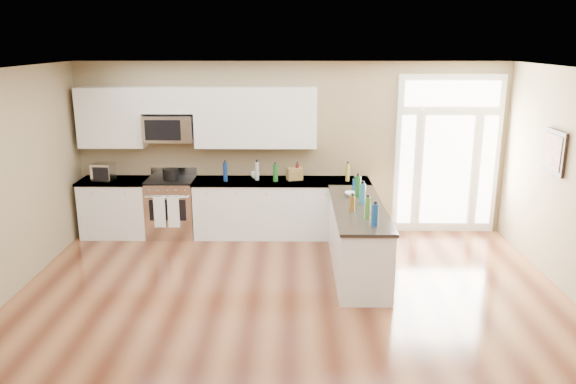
{
  "coord_description": "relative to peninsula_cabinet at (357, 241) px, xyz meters",
  "views": [
    {
      "loc": [
        0.04,
        -5.08,
        3.13
      ],
      "look_at": [
        -0.03,
        2.0,
        1.2
      ],
      "focal_mm": 35.0,
      "sensor_mm": 36.0,
      "label": 1
    }
  ],
  "objects": [
    {
      "name": "room_shell",
      "position": [
        -0.93,
        -2.24,
        1.27
      ],
      "size": [
        8.0,
        8.0,
        8.0
      ],
      "color": "#897957",
      "rests_on": "ground"
    },
    {
      "name": "wall_art_near",
      "position": [
        2.54,
        -0.04,
        1.27
      ],
      "size": [
        0.05,
        0.58,
        0.58
      ],
      "color": "black",
      "rests_on": "room_shell"
    },
    {
      "name": "peninsula_cabinet",
      "position": [
        0.0,
        0.0,
        0.0
      ],
      "size": [
        0.69,
        2.32,
        0.94
      ],
      "color": "white",
      "rests_on": "ground"
    },
    {
      "name": "upper_cabinet_left",
      "position": [
        -3.81,
        1.59,
        1.49
      ],
      "size": [
        1.04,
        0.33,
        0.95
      ],
      "primitive_type": "cube",
      "color": "white",
      "rests_on": "room_shell"
    },
    {
      "name": "ground",
      "position": [
        -0.93,
        -2.24,
        -0.43
      ],
      "size": [
        8.0,
        8.0,
        0.0
      ],
      "primitive_type": "plane",
      "color": "#4C2415"
    },
    {
      "name": "microwave",
      "position": [
        -2.88,
        1.56,
        1.33
      ],
      "size": [
        0.78,
        0.41,
        0.42
      ],
      "color": "silver",
      "rests_on": "room_shell"
    },
    {
      "name": "back_cabinet_right",
      "position": [
        -1.08,
        1.45,
        0.0
      ],
      "size": [
        2.85,
        0.66,
        0.94
      ],
      "color": "white",
      "rests_on": "ground"
    },
    {
      "name": "stockpot",
      "position": [
        -2.86,
        1.41,
        0.61
      ],
      "size": [
        0.29,
        0.29,
        0.19
      ],
      "primitive_type": "cylinder",
      "rotation": [
        0.0,
        0.0,
        0.19
      ],
      "color": "black",
      "rests_on": "kitchen_range"
    },
    {
      "name": "cardboard_box",
      "position": [
        -0.87,
        1.48,
        0.6
      ],
      "size": [
        0.28,
        0.23,
        0.2
      ],
      "primitive_type": "cube",
      "rotation": [
        0.0,
        0.0,
        0.26
      ],
      "color": "olive",
      "rests_on": "back_cabinet_right"
    },
    {
      "name": "upper_cabinet_right",
      "position": [
        -1.5,
        1.59,
        1.49
      ],
      "size": [
        1.94,
        0.33,
        0.95
      ],
      "primitive_type": "cube",
      "color": "white",
      "rests_on": "room_shell"
    },
    {
      "name": "cup_counter",
      "position": [
        -1.51,
        1.56,
        0.56
      ],
      "size": [
        0.15,
        0.15,
        0.11
      ],
      "primitive_type": "imported",
      "rotation": [
        0.0,
        0.0,
        -0.1
      ],
      "color": "white",
      "rests_on": "back_cabinet_right"
    },
    {
      "name": "toaster_oven",
      "position": [
        -3.94,
        1.4,
        0.64
      ],
      "size": [
        0.35,
        0.29,
        0.28
      ],
      "primitive_type": "cube",
      "rotation": [
        0.0,
        0.0,
        -0.13
      ],
      "color": "silver",
      "rests_on": "back_cabinet_left"
    },
    {
      "name": "entry_door",
      "position": [
        1.62,
        1.71,
        0.87
      ],
      "size": [
        1.7,
        0.1,
        2.6
      ],
      "color": "white",
      "rests_on": "ground"
    },
    {
      "name": "kitchen_range",
      "position": [
        -2.88,
        1.45,
        0.05
      ],
      "size": [
        0.76,
        0.68,
        1.08
      ],
      "color": "silver",
      "rests_on": "ground"
    },
    {
      "name": "back_cabinet_left",
      "position": [
        -3.8,
        1.45,
        0.0
      ],
      "size": [
        1.1,
        0.66,
        0.94
      ],
      "color": "white",
      "rests_on": "ground"
    },
    {
      "name": "upper_cabinet_short",
      "position": [
        -2.88,
        1.59,
        1.77
      ],
      "size": [
        0.82,
        0.33,
        0.4
      ],
      "primitive_type": "cube",
      "color": "white",
      "rests_on": "room_shell"
    },
    {
      "name": "bowl_peninsula",
      "position": [
        -0.05,
        0.52,
        0.53
      ],
      "size": [
        0.19,
        0.19,
        0.06
      ],
      "primitive_type": "imported",
      "rotation": [
        0.0,
        0.0,
        0.05
      ],
      "color": "white",
      "rests_on": "peninsula_cabinet"
    },
    {
      "name": "counter_bottles",
      "position": [
        -0.44,
        0.54,
        0.64
      ],
      "size": [
        2.15,
        2.4,
        0.3
      ],
      "color": "#19591E",
      "rests_on": "back_cabinet_right"
    },
    {
      "name": "bowl_left",
      "position": [
        -3.93,
        1.45,
        0.53
      ],
      "size": [
        0.28,
        0.28,
        0.05
      ],
      "primitive_type": "imported",
      "rotation": [
        0.0,
        0.0,
        0.38
      ],
      "color": "white",
      "rests_on": "back_cabinet_left"
    }
  ]
}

